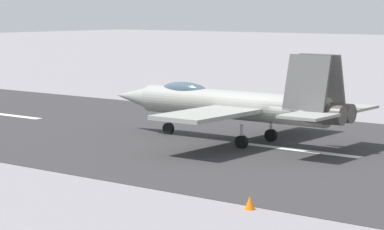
% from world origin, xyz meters
% --- Properties ---
extents(ground_plane, '(400.00, 400.00, 0.00)m').
position_xyz_m(ground_plane, '(0.00, 0.00, 0.00)').
color(ground_plane, gray).
extents(runway_strip, '(240.00, 26.00, 0.02)m').
position_xyz_m(runway_strip, '(-0.02, 0.00, 0.01)').
color(runway_strip, '#312F31').
rests_on(runway_strip, ground).
extents(fighter_jet, '(17.39, 14.16, 5.54)m').
position_xyz_m(fighter_jet, '(4.39, -0.16, 2.35)').
color(fighter_jet, gray).
rests_on(fighter_jet, ground).
extents(marker_cone_near, '(0.44, 0.44, 0.55)m').
position_xyz_m(marker_cone_near, '(-6.04, 13.43, 0.28)').
color(marker_cone_near, orange).
rests_on(marker_cone_near, ground).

